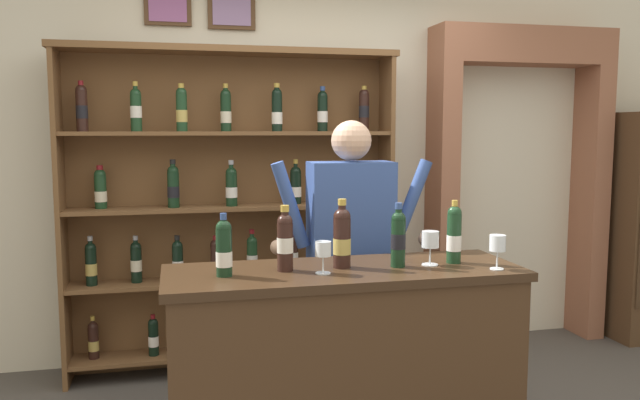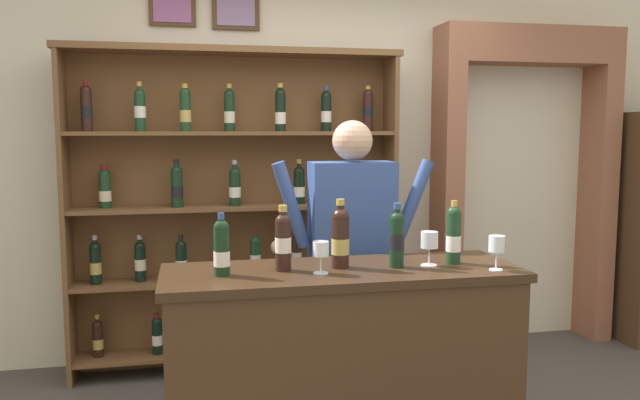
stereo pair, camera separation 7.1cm
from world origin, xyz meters
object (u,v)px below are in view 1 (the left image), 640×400
at_px(shopkeeper, 351,233).
at_px(tasting_bottle_vin_santo, 285,240).
at_px(wine_glass_spare, 430,242).
at_px(tasting_counter, 344,372).
at_px(wine_glass_right, 323,251).
at_px(wine_glass_center, 498,244).
at_px(tasting_bottle_rosso, 224,248).
at_px(tasting_bottle_riserva, 342,237).
at_px(wine_shelf, 232,203).
at_px(tasting_bottle_grappa, 398,237).
at_px(tasting_bottle_chianti, 454,234).

relative_size(shopkeeper, tasting_bottle_vin_santo, 5.60).
distance_m(shopkeeper, wine_glass_spare, 0.65).
relative_size(tasting_counter, tasting_bottle_vin_santo, 5.50).
distance_m(tasting_counter, shopkeeper, 0.82).
bearing_deg(wine_glass_right, wine_glass_center, -6.98).
bearing_deg(tasting_bottle_vin_santo, wine_glass_spare, -3.19).
xyz_separation_m(tasting_counter, tasting_bottle_rosso, (-0.54, -0.03, 0.61)).
bearing_deg(shopkeeper, tasting_bottle_riserva, -109.70).
height_order(tasting_bottle_riserva, wine_glass_center, tasting_bottle_riserva).
height_order(shopkeeper, tasting_bottle_riserva, shopkeeper).
distance_m(wine_shelf, wine_glass_spare, 1.64).
bearing_deg(wine_glass_center, tasting_counter, 165.39).
height_order(shopkeeper, tasting_bottle_vin_santo, shopkeeper).
distance_m(tasting_counter, wine_glass_center, 0.91).
height_order(wine_shelf, tasting_bottle_grappa, wine_shelf).
xyz_separation_m(tasting_bottle_rosso, tasting_bottle_grappa, (0.79, 0.00, 0.02)).
xyz_separation_m(tasting_bottle_rosso, wine_glass_spare, (0.95, 0.00, -0.01)).
distance_m(wine_shelf, tasting_bottle_riserva, 1.45).
xyz_separation_m(tasting_bottle_riserva, wine_glass_spare, (0.41, -0.04, -0.03)).
bearing_deg(tasting_bottle_grappa, tasting_bottle_chianti, 3.86).
bearing_deg(tasting_bottle_riserva, tasting_bottle_vin_santo, -178.61).
height_order(wine_glass_center, wine_glass_spare, wine_glass_spare).
height_order(tasting_bottle_rosso, wine_glass_spare, tasting_bottle_rosso).
bearing_deg(tasting_counter, tasting_bottle_riserva, 101.55).
xyz_separation_m(tasting_bottle_rosso, tasting_bottle_vin_santo, (0.27, 0.04, 0.02)).
relative_size(tasting_bottle_riserva, tasting_bottle_grappa, 1.07).
relative_size(tasting_bottle_rosso, wine_glass_spare, 1.71).
relative_size(tasting_bottle_rosso, tasting_bottle_vin_santo, 0.93).
bearing_deg(tasting_bottle_riserva, wine_shelf, 104.83).
xyz_separation_m(tasting_bottle_rosso, wine_glass_right, (0.42, -0.05, -0.02)).
relative_size(tasting_bottle_vin_santo, tasting_bottle_chianti, 0.99).
bearing_deg(wine_glass_spare, wine_glass_right, -173.92).
height_order(shopkeeper, tasting_bottle_grappa, shopkeeper).
bearing_deg(tasting_bottle_grappa, tasting_counter, 175.20).
bearing_deg(tasting_bottle_riserva, wine_glass_spare, -6.09).
bearing_deg(wine_shelf, tasting_bottle_rosso, -96.44).
bearing_deg(shopkeeper, wine_glass_right, -115.28).
bearing_deg(shopkeeper, tasting_counter, -108.63).
relative_size(tasting_bottle_chianti, wine_glass_spare, 1.86).
relative_size(tasting_bottle_grappa, wine_glass_spare, 1.85).
height_order(wine_shelf, tasting_bottle_rosso, wine_shelf).
distance_m(tasting_bottle_grappa, wine_glass_spare, 0.16).
bearing_deg(tasting_bottle_rosso, tasting_counter, 2.76).
bearing_deg(tasting_counter, wine_glass_spare, -3.12).
relative_size(wine_shelf, tasting_bottle_rosso, 7.95).
height_order(tasting_counter, wine_glass_right, wine_glass_right).
relative_size(tasting_bottle_grappa, tasting_bottle_chianti, 0.99).
distance_m(tasting_bottle_rosso, wine_glass_spare, 0.95).
xyz_separation_m(tasting_bottle_chianti, wine_glass_spare, (-0.13, -0.02, -0.03)).
bearing_deg(shopkeeper, wine_glass_center, -58.48).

